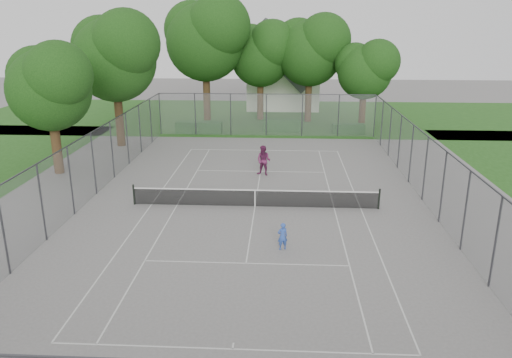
# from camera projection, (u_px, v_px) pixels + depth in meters

# --- Properties ---
(ground) EXTENTS (120.00, 120.00, 0.00)m
(ground) POSITION_uv_depth(u_px,v_px,m) (255.00, 207.00, 26.06)
(ground) COLOR slate
(ground) RESTS_ON ground
(grass_far) EXTENTS (60.00, 20.00, 0.00)m
(grass_far) POSITION_uv_depth(u_px,v_px,m) (269.00, 116.00, 50.80)
(grass_far) COLOR #1F4E16
(grass_far) RESTS_ON ground
(court_markings) EXTENTS (11.03, 23.83, 0.01)m
(court_markings) POSITION_uv_depth(u_px,v_px,m) (255.00, 207.00, 26.05)
(court_markings) COLOR silver
(court_markings) RESTS_ON ground
(tennis_net) EXTENTS (12.87, 0.10, 1.10)m
(tennis_net) POSITION_uv_depth(u_px,v_px,m) (255.00, 197.00, 25.90)
(tennis_net) COLOR black
(tennis_net) RESTS_ON ground
(perimeter_fence) EXTENTS (18.08, 34.08, 3.52)m
(perimeter_fence) POSITION_uv_depth(u_px,v_px,m) (255.00, 174.00, 25.51)
(perimeter_fence) COLOR #38383D
(perimeter_fence) RESTS_ON ground
(tree_far_left) EXTENTS (8.10, 7.40, 11.64)m
(tree_far_left) POSITION_uv_depth(u_px,v_px,m) (206.00, 36.00, 44.90)
(tree_far_left) COLOR #3B2615
(tree_far_left) RESTS_ON ground
(tree_far_midleft) EXTENTS (6.58, 6.01, 9.46)m
(tree_far_midleft) POSITION_uv_depth(u_px,v_px,m) (261.00, 51.00, 47.16)
(tree_far_midleft) COLOR #3B2615
(tree_far_midleft) RESTS_ON ground
(tree_far_midright) EXTENTS (6.99, 6.38, 10.04)m
(tree_far_midright) POSITION_uv_depth(u_px,v_px,m) (311.00, 48.00, 46.00)
(tree_far_midright) COLOR #3B2615
(tree_far_midright) RESTS_ON ground
(tree_far_right) EXTENTS (5.46, 4.98, 7.85)m
(tree_far_right) POSITION_uv_depth(u_px,v_px,m) (366.00, 68.00, 43.39)
(tree_far_right) COLOR #3B2615
(tree_far_right) RESTS_ON ground
(tree_side_back) EXTENTS (7.09, 6.47, 10.19)m
(tree_side_back) POSITION_uv_depth(u_px,v_px,m) (115.00, 53.00, 36.68)
(tree_side_back) COLOR #3B2615
(tree_side_back) RESTS_ON ground
(tree_side_front) EXTENTS (5.74, 5.24, 8.25)m
(tree_side_front) POSITION_uv_depth(u_px,v_px,m) (49.00, 83.00, 30.09)
(tree_side_front) COLOR #3B2615
(tree_side_front) RESTS_ON ground
(hedge_left) EXTENTS (3.92, 1.18, 0.98)m
(hedge_left) POSITION_uv_depth(u_px,v_px,m) (199.00, 127.00, 43.11)
(hedge_left) COLOR #1A4717
(hedge_left) RESTS_ON ground
(hedge_mid) EXTENTS (3.26, 0.93, 1.02)m
(hedge_mid) POSITION_uv_depth(u_px,v_px,m) (282.00, 125.00, 43.79)
(hedge_mid) COLOR #1A4717
(hedge_mid) RESTS_ON ground
(hedge_right) EXTENTS (2.74, 1.00, 0.82)m
(hedge_right) POSITION_uv_depth(u_px,v_px,m) (348.00, 129.00, 42.93)
(hedge_right) COLOR #1A4717
(hedge_right) RESTS_ON ground
(house) EXTENTS (7.68, 5.95, 9.56)m
(house) POSITION_uv_depth(u_px,v_px,m) (283.00, 73.00, 54.55)
(house) COLOR white
(house) RESTS_ON ground
(girl_player) EXTENTS (0.51, 0.42, 1.20)m
(girl_player) POSITION_uv_depth(u_px,v_px,m) (283.00, 236.00, 21.02)
(girl_player) COLOR #2F53B3
(girl_player) RESTS_ON ground
(woman_player) EXTENTS (1.12, 1.00, 1.90)m
(woman_player) POSITION_uv_depth(u_px,v_px,m) (264.00, 161.00, 31.10)
(woman_player) COLOR #66224A
(woman_player) RESTS_ON ground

